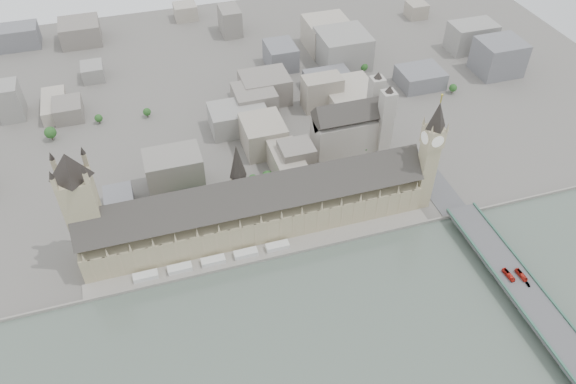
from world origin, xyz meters
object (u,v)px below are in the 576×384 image
object	(u,v)px
westminster_abbey	(352,126)
red_bus_north	(508,275)
westminster_bridge	(510,278)
red_bus_south	(521,275)
elizabeth_tower	(431,149)
palace_of_westminster	(255,208)
car_silver	(528,284)
victoria_tower	(81,204)
car_approach	(425,150)

from	to	relation	value
westminster_abbey	red_bus_north	xyz separation A→B (m)	(46.72, -183.49, -13.17)
westminster_abbey	red_bus_north	world-z (taller)	westminster_abbey
westminster_bridge	red_bus_south	distance (m)	8.77
elizabeth_tower	westminster_abbey	distance (m)	96.91
palace_of_westminster	westminster_bridge	distance (m)	195.05
car_silver	victoria_tower	bearing A→B (deg)	160.95
car_approach	westminster_bridge	bearing A→B (deg)	-76.23
westminster_bridge	elizabeth_tower	bearing A→B (deg)	104.11
elizabeth_tower	car_silver	bearing A→B (deg)	-75.09
car_approach	red_bus_north	bearing A→B (deg)	-77.88
elizabeth_tower	car_approach	xyz separation A→B (m)	(30.83, 52.00, -47.11)
westminster_bridge	red_bus_north	distance (m)	8.12
victoria_tower	car_approach	distance (m)	296.13
red_bus_north	car_approach	distance (m)	148.92
red_bus_south	car_approach	world-z (taller)	red_bus_south
red_bus_south	car_approach	xyz separation A→B (m)	(2.54, 151.14, -0.88)
westminster_abbey	car_silver	distance (m)	202.75
victoria_tower	westminster_bridge	bearing A→B (deg)	-21.78
westminster_abbey	car_silver	size ratio (longest dim) A/B	16.22
red_bus_south	car_approach	size ratio (longest dim) A/B	2.30
victoria_tower	car_silver	distance (m)	317.78
palace_of_westminster	car_silver	world-z (taller)	palace_of_westminster
westminster_bridge	car_silver	world-z (taller)	car_silver
victoria_tower	car_approach	xyz separation A→B (m)	(290.83, 34.00, -44.23)
westminster_bridge	car_silver	bearing A→B (deg)	-68.94
elizabeth_tower	car_silver	xyz separation A→B (m)	(28.60, -107.44, -47.15)
red_bus_north	car_silver	xyz separation A→B (m)	(8.95, -10.95, -0.97)
westminster_bridge	westminster_abbey	size ratio (longest dim) A/B	4.78
victoria_tower	red_bus_south	distance (m)	314.18
palace_of_westminster	victoria_tower	xyz separation A→B (m)	(-122.00, 6.30, 32.50)
palace_of_westminster	red_bus_north	size ratio (longest dim) A/B	22.23
westminster_abbey	westminster_bridge	bearing A→B (deg)	-74.36
palace_of_westminster	red_bus_south	xyz separation A→B (m)	(166.29, -110.84, -10.85)
westminster_bridge	victoria_tower	bearing A→B (deg)	158.22
elizabeth_tower	victoria_tower	xyz separation A→B (m)	(-260.00, 18.00, -2.88)
red_bus_north	car_approach	xyz separation A→B (m)	(11.18, 148.49, -0.93)
red_bus_north	car_silver	bearing A→B (deg)	-54.78
elizabeth_tower	red_bus_north	distance (m)	108.76
elizabeth_tower	red_bus_south	distance (m)	112.99
red_bus_south	car_silver	world-z (taller)	red_bus_south
car_silver	elizabeth_tower	bearing A→B (deg)	109.35
westminster_abbey	car_approach	size ratio (longest dim) A/B	13.56
car_silver	red_bus_south	bearing A→B (deg)	96.56
red_bus_north	elizabeth_tower	bearing A→B (deg)	97.47
victoria_tower	red_bus_north	distance (m)	305.27
palace_of_westminster	elizabeth_tower	xyz separation A→B (m)	(138.00, -11.70, 35.38)
car_silver	westminster_abbey	bearing A→B (deg)	110.42
westminster_bridge	red_bus_south	xyz separation A→B (m)	(4.29, -3.64, 6.73)
red_bus_south	elizabeth_tower	bearing A→B (deg)	102.69
car_silver	red_bus_north	bearing A→B (deg)	133.71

